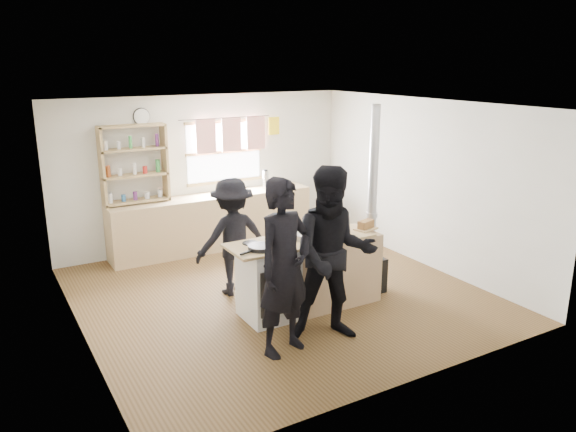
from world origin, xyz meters
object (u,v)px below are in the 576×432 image
at_px(roast_tray, 303,235).
at_px(stockpot_counter, 333,224).
at_px(skillet_greens, 261,247).
at_px(person_near_left, 285,268).
at_px(person_far, 232,237).
at_px(bread_board, 366,226).
at_px(flue_heater, 370,245).
at_px(cooking_island, 310,272).
at_px(thermos, 266,180).
at_px(stockpot_stove, 278,231).
at_px(person_near_right, 334,255).

distance_m(roast_tray, stockpot_counter, 0.50).
bearing_deg(skillet_greens, person_near_left, -96.89).
bearing_deg(person_far, stockpot_counter, 140.71).
distance_m(bread_board, person_near_left, 1.76).
xyz_separation_m(stockpot_counter, flue_heater, (0.58, -0.04, -0.36)).
bearing_deg(person_far, roast_tray, 120.93).
bearing_deg(cooking_island, skillet_greens, -171.79).
xyz_separation_m(skillet_greens, bread_board, (1.52, 0.03, 0.02)).
distance_m(thermos, roast_tray, 2.90).
relative_size(cooking_island, bread_board, 6.04).
distance_m(bread_board, flue_heater, 0.40).
distance_m(skillet_greens, bread_board, 1.53).
bearing_deg(thermos, stockpot_stove, -114.89).
bearing_deg(person_far, flue_heater, 150.91).
bearing_deg(flue_heater, bread_board, -146.95).
distance_m(roast_tray, person_near_right, 0.83).
relative_size(thermos, flue_heater, 0.12).
height_order(cooking_island, person_near_left, person_near_left).
height_order(skillet_greens, person_near_left, person_near_left).
relative_size(skillet_greens, stockpot_stove, 1.55).
bearing_deg(cooking_island, person_far, 125.11).
height_order(thermos, roast_tray, thermos).
bearing_deg(stockpot_stove, person_near_right, -80.84).
bearing_deg(stockpot_counter, thermos, 80.61).
height_order(thermos, person_near_right, person_near_right).
xyz_separation_m(stockpot_counter, person_far, (-1.04, 0.82, -0.24)).
bearing_deg(cooking_island, thermos, 73.12).
xyz_separation_m(stockpot_stove, flue_heater, (1.34, -0.13, -0.36)).
bearing_deg(cooking_island, person_near_right, -104.49).
height_order(cooking_island, stockpot_counter, stockpot_counter).
relative_size(thermos, cooking_island, 0.16).
height_order(stockpot_counter, person_far, person_far).
relative_size(stockpot_stove, bread_board, 0.75).
xyz_separation_m(flue_heater, person_near_right, (-1.18, -0.84, 0.33)).
xyz_separation_m(bread_board, flue_heater, (0.19, 0.12, -0.33)).
distance_m(person_near_right, person_far, 1.77).
bearing_deg(flue_heater, person_near_left, -154.94).
bearing_deg(person_far, cooking_island, 124.31).
height_order(stockpot_counter, person_near_right, person_near_right).
bearing_deg(stockpot_stove, stockpot_counter, -6.81).
height_order(roast_tray, bread_board, bread_board).
relative_size(bread_board, person_near_left, 0.17).
xyz_separation_m(cooking_island, flue_heater, (0.97, 0.04, 0.19)).
bearing_deg(person_near_right, stockpot_counter, 81.00).
bearing_deg(stockpot_counter, cooking_island, -167.83).
relative_size(stockpot_counter, bread_board, 0.82).
xyz_separation_m(cooking_island, person_far, (-0.64, 0.91, 0.32)).
height_order(cooking_island, roast_tray, roast_tray).
bearing_deg(stockpot_counter, person_near_right, -124.33).
bearing_deg(person_near_left, stockpot_stove, 49.58).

